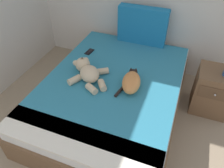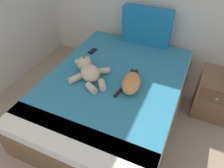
% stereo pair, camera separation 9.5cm
% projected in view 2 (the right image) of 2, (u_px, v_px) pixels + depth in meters
% --- Properties ---
extents(bed, '(1.50, 2.06, 0.48)m').
position_uv_depth(bed, '(113.00, 95.00, 2.55)').
color(bed, brown).
rests_on(bed, ground_plane).
extents(patterned_cushion, '(0.66, 0.14, 0.50)m').
position_uv_depth(patterned_cushion, '(146.00, 26.00, 2.86)').
color(patterned_cushion, '#1972AD').
rests_on(patterned_cushion, bed).
extents(cat, '(0.25, 0.44, 0.15)m').
position_uv_depth(cat, '(131.00, 82.00, 2.24)').
color(cat, '#D18447').
rests_on(cat, bed).
extents(teddy_bear, '(0.52, 0.48, 0.18)m').
position_uv_depth(teddy_bear, '(89.00, 71.00, 2.38)').
color(teddy_bear, beige).
rests_on(teddy_bear, bed).
extents(cell_phone, '(0.09, 0.15, 0.01)m').
position_uv_depth(cell_phone, '(92.00, 51.00, 2.84)').
color(cell_phone, black).
rests_on(cell_phone, bed).
extents(nightstand, '(0.42, 0.43, 0.55)m').
position_uv_depth(nightstand, '(215.00, 94.00, 2.50)').
color(nightstand, brown).
rests_on(nightstand, ground_plane).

